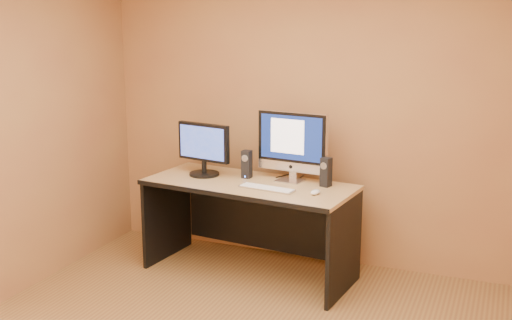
{
  "coord_description": "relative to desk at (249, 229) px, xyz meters",
  "views": [
    {
      "loc": [
        1.5,
        -3.26,
        2.17
      ],
      "look_at": [
        -0.36,
        1.34,
        1.02
      ],
      "focal_mm": 45.0,
      "sensor_mm": 36.0,
      "label": 1
    }
  ],
  "objects": [
    {
      "name": "cable_b",
      "position": [
        0.19,
        0.32,
        0.4
      ],
      "size": [
        0.09,
        0.18,
        0.01
      ],
      "primitive_type": "cylinder",
      "rotation": [
        1.57,
        0.0,
        -0.42
      ],
      "color": "black",
      "rests_on": "desk"
    },
    {
      "name": "imac",
      "position": [
        0.29,
        0.18,
        0.69
      ],
      "size": [
        0.63,
        0.29,
        0.59
      ],
      "primitive_type": null,
      "rotation": [
        0.0,
        0.0,
        -0.11
      ],
      "color": "silver",
      "rests_on": "desk"
    },
    {
      "name": "mouse",
      "position": [
        0.6,
        -0.12,
        0.42
      ],
      "size": [
        0.08,
        0.12,
        0.04
      ],
      "primitive_type": "ellipsoid",
      "rotation": [
        0.0,
        0.0,
        -0.19
      ],
      "color": "silver",
      "rests_on": "desk"
    },
    {
      "name": "keyboard",
      "position": [
        0.21,
        -0.13,
        0.41
      ],
      "size": [
        0.48,
        0.19,
        0.02
      ],
      "primitive_type": "cube",
      "rotation": [
        0.0,
        0.0,
        -0.14
      ],
      "color": "#B7B7BB",
      "rests_on": "desk"
    },
    {
      "name": "cable_a",
      "position": [
        0.34,
        0.31,
        0.4
      ],
      "size": [
        0.02,
        0.24,
        0.01
      ],
      "primitive_type": "cylinder",
      "rotation": [
        1.57,
        0.0,
        0.03
      ],
      "color": "black",
      "rests_on": "desk"
    },
    {
      "name": "speaker_left",
      "position": [
        -0.08,
        0.15,
        0.52
      ],
      "size": [
        0.07,
        0.08,
        0.24
      ],
      "primitive_type": null,
      "rotation": [
        0.0,
        0.0,
        -0.02
      ],
      "color": "black",
      "rests_on": "desk"
    },
    {
      "name": "walls",
      "position": [
        0.46,
        -1.44,
        0.9
      ],
      "size": [
        4.0,
        4.0,
        2.6
      ],
      "primitive_type": null,
      "color": "olive",
      "rests_on": "ground"
    },
    {
      "name": "second_monitor",
      "position": [
        -0.46,
        0.09,
        0.62
      ],
      "size": [
        0.55,
        0.35,
        0.45
      ],
      "primitive_type": null,
      "rotation": [
        0.0,
        0.0,
        -0.19
      ],
      "color": "black",
      "rests_on": "desk"
    },
    {
      "name": "speaker_right",
      "position": [
        0.61,
        0.13,
        0.52
      ],
      "size": [
        0.09,
        0.09,
        0.24
      ],
      "primitive_type": null,
      "rotation": [
        0.0,
        0.0,
        -0.26
      ],
      "color": "black",
      "rests_on": "desk"
    },
    {
      "name": "desk",
      "position": [
        0.0,
        0.0,
        0.0
      ],
      "size": [
        1.79,
        0.94,
        0.8
      ],
      "primitive_type": null,
      "rotation": [
        0.0,
        0.0,
        -0.11
      ],
      "color": "tan",
      "rests_on": "ground"
    }
  ]
}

